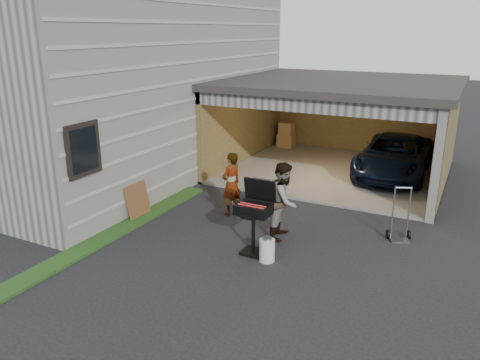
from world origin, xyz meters
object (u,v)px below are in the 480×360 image
Objects in this scene: minivan at (394,158)px; propane_tank at (267,250)px; plywood_panel at (138,201)px; bbq_grill at (254,212)px; hand_truck at (400,230)px; man at (284,200)px; woman at (231,184)px.

minivan reaches higher than propane_tank.
propane_tank is at bearing -9.90° from plywood_panel.
bbq_grill is at bearing -103.97° from minivan.
minivan is 4.80m from hand_truck.
man is 1.03m from bbq_grill.
plywood_panel is (-3.52, -0.57, -0.42)m from man.
plywood_panel is at bearing 170.10° from propane_tank.
minivan is at bearing -18.99° from man.
man reaches higher than minivan.
man is at bearing 178.04° from hand_truck.
minivan is 7.90m from plywood_panel.
man is 3.69× the size of propane_tank.
minivan is 2.84× the size of bbq_grill.
bbq_grill reaches higher than hand_truck.
man is at bearing 97.62° from propane_tank.
hand_truck is at bearing 45.65° from propane_tank.
hand_truck reaches higher than plywood_panel.
minivan is 3.57× the size of hand_truck.
bbq_grill is at bearing 58.95° from woman.
bbq_grill reaches higher than plywood_panel.
man is at bearing -104.13° from minivan.
woman reaches higher than minivan.
bbq_grill is 1.78× the size of plywood_panel.
hand_truck is at bearing -79.25° from minivan.
man reaches higher than plywood_panel.
bbq_grill is at bearing 162.05° from man.
woman is 0.93× the size of man.
bbq_grill is 0.79m from propane_tank.
man is 3.59m from plywood_panel.
propane_tank is at bearing 62.42° from woman.
hand_truck is at bearing -72.77° from man.
hand_truck is (5.82, 1.54, -0.19)m from plywood_panel.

